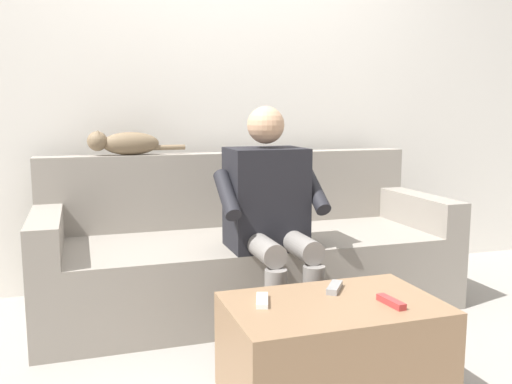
# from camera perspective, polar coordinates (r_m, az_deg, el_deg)

# --- Properties ---
(ground_plane) EXTENTS (8.00, 8.00, 0.00)m
(ground_plane) POSITION_cam_1_polar(r_m,az_deg,el_deg) (2.56, 4.05, -16.70)
(ground_plane) COLOR gray
(back_wall) EXTENTS (5.25, 0.06, 2.52)m
(back_wall) POSITION_cam_1_polar(r_m,az_deg,el_deg) (3.53, -3.62, 11.25)
(back_wall) COLOR silver
(back_wall) RESTS_ON ground
(couch) EXTENTS (2.25, 0.83, 0.84)m
(couch) POSITION_cam_1_polar(r_m,az_deg,el_deg) (3.10, -0.93, -6.63)
(couch) COLOR gray
(couch) RESTS_ON ground
(coffee_table) EXTENTS (0.79, 0.50, 0.38)m
(coffee_table) POSITION_cam_1_polar(r_m,az_deg,el_deg) (2.16, 7.99, -16.05)
(coffee_table) COLOR #8C6B4C
(coffee_table) RESTS_ON ground
(person_solo_seated) EXTENTS (0.53, 0.59, 1.11)m
(person_solo_seated) POSITION_cam_1_polar(r_m,az_deg,el_deg) (2.68, 1.53, -1.63)
(person_solo_seated) COLOR black
(person_solo_seated) RESTS_ON ground
(cat_on_backrest) EXTENTS (0.54, 0.12, 0.14)m
(cat_on_backrest) POSITION_cam_1_polar(r_m,az_deg,el_deg) (3.17, -13.56, 4.99)
(cat_on_backrest) COLOR #756047
(cat_on_backrest) RESTS_ON couch
(remote_white) EXTENTS (0.08, 0.14, 0.02)m
(remote_white) POSITION_cam_1_polar(r_m,az_deg,el_deg) (2.06, 0.65, -11.23)
(remote_white) COLOR white
(remote_white) RESTS_ON coffee_table
(remote_gray) EXTENTS (0.11, 0.13, 0.02)m
(remote_gray) POSITION_cam_1_polar(r_m,az_deg,el_deg) (2.22, 8.19, -9.82)
(remote_gray) COLOR gray
(remote_gray) RESTS_ON coffee_table
(remote_red) EXTENTS (0.05, 0.14, 0.02)m
(remote_red) POSITION_cam_1_polar(r_m,az_deg,el_deg) (2.10, 13.89, -11.05)
(remote_red) COLOR #B73333
(remote_red) RESTS_ON coffee_table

